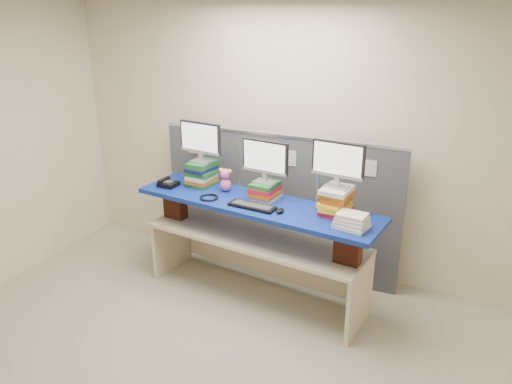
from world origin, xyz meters
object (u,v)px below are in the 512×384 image
at_px(blue_board, 256,204).
at_px(keyboard, 252,206).
at_px(monitor_right, 338,162).
at_px(monitor_center, 265,159).
at_px(desk, 256,248).
at_px(desk_phone, 168,184).
at_px(monitor_left, 200,140).

xyz_separation_m(blue_board, keyboard, (0.02, -0.14, 0.04)).
distance_m(monitor_right, keyboard, 0.88).
distance_m(monitor_center, monitor_right, 0.72).
relative_size(desk, keyboard, 4.94).
relative_size(blue_board, desk_phone, 12.85).
relative_size(blue_board, keyboard, 5.30).
distance_m(desk, monitor_center, 0.88).
relative_size(monitor_left, desk_phone, 2.51).
bearing_deg(keyboard, monitor_left, 159.30).
distance_m(monitor_center, desk_phone, 1.10).
bearing_deg(desk, monitor_right, 9.05).
height_order(blue_board, monitor_center, monitor_center).
height_order(desk, blue_board, blue_board).
xyz_separation_m(monitor_left, keyboard, (0.72, -0.34, -0.46)).
bearing_deg(monitor_right, desk, -170.95).
distance_m(desk, blue_board, 0.46).
bearing_deg(desk_phone, blue_board, 1.10).
height_order(blue_board, monitor_right, monitor_right).
height_order(monitor_right, keyboard, monitor_right).
bearing_deg(monitor_right, desk_phone, -173.03).
xyz_separation_m(desk, monitor_left, (-0.70, 0.21, 0.96)).
bearing_deg(blue_board, monitor_left, 170.61).
bearing_deg(monitor_center, desk_phone, -168.25).
distance_m(monitor_right, desk_phone, 1.81).
bearing_deg(desk_phone, keyboard, -6.52).
bearing_deg(keyboard, monitor_center, 90.80).
bearing_deg(monitor_right, keyboard, -160.27).
xyz_separation_m(monitor_right, keyboard, (-0.73, -0.16, -0.47)).
distance_m(monitor_center, keyboard, 0.46).
bearing_deg(blue_board, desk, 99.87).
relative_size(desk, monitor_right, 4.77).
relative_size(blue_board, monitor_center, 5.11).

